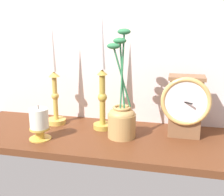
{
  "coord_description": "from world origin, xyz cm",
  "views": [
    {
      "loc": [
        27.32,
        -92.53,
        39.05
      ],
      "look_at": [
        5.75,
        0.0,
        14.0
      ],
      "focal_mm": 45.81,
      "sensor_mm": 36.0,
      "label": 1
    }
  ],
  "objects_px": {
    "candlestick_tall_left": "(102,85)",
    "pillar_candle_front": "(39,123)",
    "candlestick_tall_center": "(55,90)",
    "brass_vase_jar": "(121,117)",
    "mantel_clock": "(185,105)"
  },
  "relations": [
    {
      "from": "candlestick_tall_left",
      "to": "pillar_candle_front",
      "type": "relative_size",
      "value": 3.7
    },
    {
      "from": "mantel_clock",
      "to": "pillar_candle_front",
      "type": "relative_size",
      "value": 1.81
    },
    {
      "from": "brass_vase_jar",
      "to": "pillar_candle_front",
      "type": "height_order",
      "value": "brass_vase_jar"
    },
    {
      "from": "brass_vase_jar",
      "to": "pillar_candle_front",
      "type": "relative_size",
      "value": 3.09
    },
    {
      "from": "candlestick_tall_left",
      "to": "brass_vase_jar",
      "type": "height_order",
      "value": "candlestick_tall_left"
    },
    {
      "from": "candlestick_tall_left",
      "to": "candlestick_tall_center",
      "type": "distance_m",
      "value": 0.2
    },
    {
      "from": "candlestick_tall_left",
      "to": "pillar_candle_front",
      "type": "distance_m",
      "value": 0.26
    },
    {
      "from": "candlestick_tall_center",
      "to": "pillar_candle_front",
      "type": "height_order",
      "value": "candlestick_tall_center"
    },
    {
      "from": "mantel_clock",
      "to": "candlestick_tall_center",
      "type": "xyz_separation_m",
      "value": [
        -0.5,
        0.02,
        0.02
      ]
    },
    {
      "from": "mantel_clock",
      "to": "brass_vase_jar",
      "type": "distance_m",
      "value": 0.23
    },
    {
      "from": "candlestick_tall_left",
      "to": "mantel_clock",
      "type": "bearing_deg",
      "value": -1.74
    },
    {
      "from": "mantel_clock",
      "to": "candlestick_tall_left",
      "type": "height_order",
      "value": "candlestick_tall_left"
    },
    {
      "from": "mantel_clock",
      "to": "candlestick_tall_left",
      "type": "xyz_separation_m",
      "value": [
        -0.3,
        0.01,
        0.06
      ]
    },
    {
      "from": "candlestick_tall_center",
      "to": "pillar_candle_front",
      "type": "relative_size",
      "value": 3.39
    },
    {
      "from": "mantel_clock",
      "to": "pillar_candle_front",
      "type": "distance_m",
      "value": 0.51
    }
  ]
}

